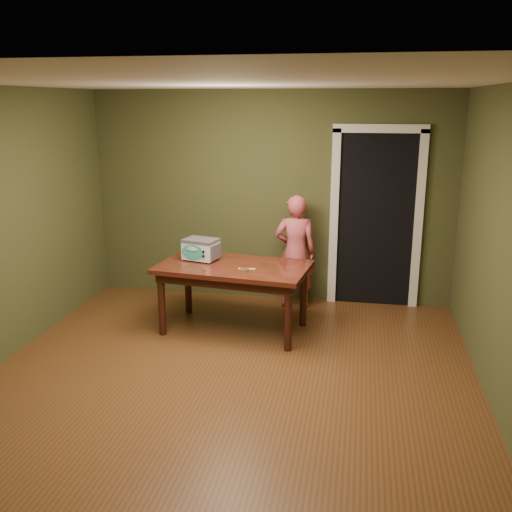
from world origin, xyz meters
name	(u,v)px	position (x,y,z in m)	size (l,w,h in m)	color
floor	(224,388)	(0.00, 0.00, 0.00)	(5.00, 5.00, 0.00)	brown
room_shell	(221,197)	(0.00, 0.00, 1.71)	(4.52, 5.02, 2.61)	#3C4424
doorway	(375,216)	(1.30, 2.78, 1.06)	(1.10, 0.66, 2.25)	black
dining_table	(234,274)	(-0.20, 1.32, 0.65)	(1.69, 1.08, 0.75)	#35130C
toy_oven	(201,249)	(-0.60, 1.45, 0.88)	(0.43, 0.34, 0.24)	#4C4F54
baking_pan	(244,270)	(-0.05, 1.12, 0.76)	(0.10, 0.10, 0.02)	silver
spatula	(247,269)	(-0.03, 1.19, 0.75)	(0.18, 0.03, 0.01)	#EFDD68
child	(295,252)	(0.36, 2.20, 0.70)	(0.51, 0.33, 1.39)	#CE545C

